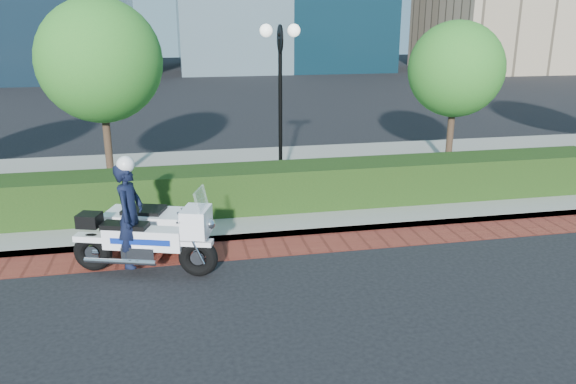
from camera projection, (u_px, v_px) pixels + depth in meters
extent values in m
plane|color=black|center=(280.00, 280.00, 10.08)|extent=(120.00, 120.00, 0.00)
cube|color=maroon|center=(266.00, 247.00, 11.48)|extent=(60.00, 1.00, 0.01)
cube|color=gray|center=(240.00, 183.00, 15.67)|extent=(60.00, 8.00, 0.15)
cube|color=black|center=(252.00, 188.00, 13.25)|extent=(18.00, 1.20, 1.00)
cylinder|color=black|center=(281.00, 181.00, 15.04)|extent=(0.30, 0.30, 0.30)
cylinder|color=black|center=(280.00, 113.00, 14.49)|extent=(0.10, 0.10, 3.70)
cylinder|color=black|center=(280.00, 39.00, 13.94)|extent=(0.04, 0.70, 0.70)
sphere|color=white|center=(266.00, 30.00, 13.82)|extent=(0.32, 0.32, 0.32)
sphere|color=white|center=(294.00, 30.00, 13.95)|extent=(0.32, 0.32, 0.32)
cylinder|color=#332319|center=(108.00, 144.00, 15.14)|extent=(0.20, 0.20, 2.17)
sphere|color=#1B6F1F|center=(100.00, 61.00, 14.48)|extent=(3.20, 3.20, 3.20)
cylinder|color=#332319|center=(450.00, 134.00, 17.05)|extent=(0.20, 0.20, 1.92)
sphere|color=#1B6F1F|center=(456.00, 69.00, 16.48)|extent=(2.80, 2.80, 2.80)
torus|color=black|center=(93.00, 252.00, 10.36)|extent=(0.76, 0.44, 0.73)
torus|color=black|center=(198.00, 257.00, 10.13)|extent=(0.76, 0.44, 0.73)
cube|color=white|center=(144.00, 238.00, 10.15)|extent=(1.48, 0.78, 0.38)
cube|color=silver|center=(142.00, 252.00, 10.23)|extent=(0.72, 0.61, 0.31)
cube|color=white|center=(196.00, 222.00, 9.93)|extent=(0.61, 0.72, 0.50)
cube|color=silver|center=(201.00, 201.00, 9.80)|extent=(0.30, 0.57, 0.44)
cube|color=black|center=(125.00, 226.00, 10.12)|extent=(0.89, 0.57, 0.11)
cube|color=black|center=(89.00, 220.00, 10.17)|extent=(0.48, 0.46, 0.24)
cube|color=white|center=(151.00, 226.00, 11.11)|extent=(1.87, 1.27, 0.61)
cube|color=black|center=(144.00, 210.00, 11.02)|extent=(0.91, 0.77, 0.09)
torus|color=black|center=(155.00, 229.00, 11.70)|extent=(0.58, 0.34, 0.55)
imported|color=black|center=(130.00, 215.00, 10.04)|extent=(0.65, 0.80, 1.91)
sphere|color=white|center=(125.00, 165.00, 9.77)|extent=(0.31, 0.31, 0.31)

